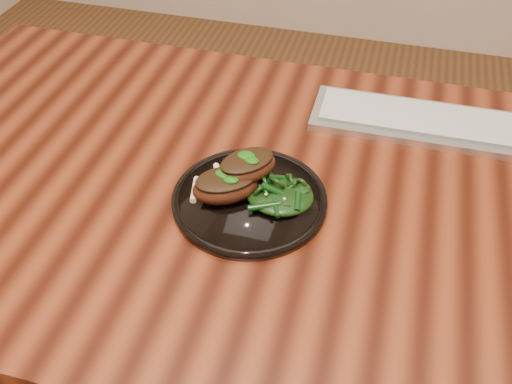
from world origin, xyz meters
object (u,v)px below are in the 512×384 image
at_px(plate, 249,199).
at_px(keyboard, 434,123).
at_px(lamb_chop_front, 226,185).
at_px(desk, 317,234).
at_px(greens_heap, 280,192).

relative_size(plate, keyboard, 0.55).
distance_m(lamb_chop_front, keyboard, 0.42).
relative_size(desk, lamb_chop_front, 12.88).
bearing_deg(plate, keyboard, 46.04).
bearing_deg(desk, keyboard, 55.87).
bearing_deg(keyboard, lamb_chop_front, -136.59).
height_order(plate, lamb_chop_front, lamb_chop_front).
bearing_deg(lamb_chop_front, greens_heap, 9.00).
distance_m(desk, plate, 0.15).
bearing_deg(plate, desk, 20.34).
relative_size(desk, keyboard, 3.62).
height_order(lamb_chop_front, keyboard, lamb_chop_front).
bearing_deg(desk, plate, -159.66).
distance_m(desk, lamb_chop_front, 0.19).
relative_size(plate, greens_heap, 2.31).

